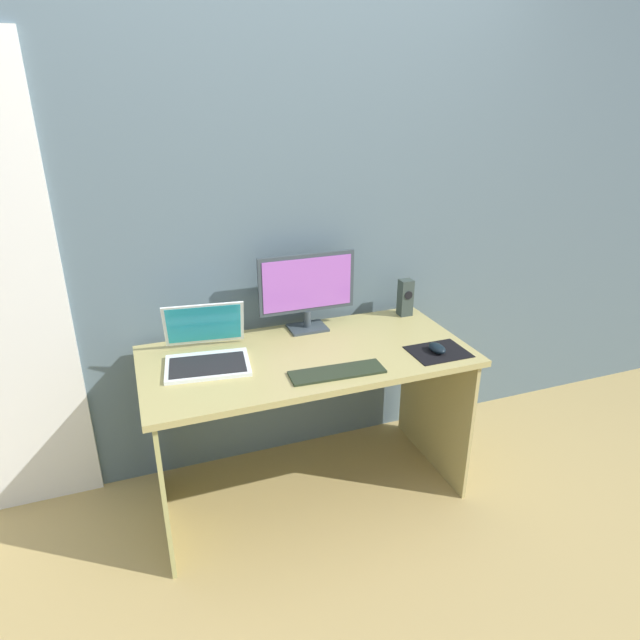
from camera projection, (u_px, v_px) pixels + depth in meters
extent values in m
plane|color=tan|center=(308.00, 488.00, 2.67)|extent=(8.00, 8.00, 0.00)
cube|color=slate|center=(278.00, 220.00, 2.53)|extent=(6.00, 0.04, 2.50)
cube|color=tan|center=(307.00, 356.00, 2.39)|extent=(1.43, 0.69, 0.03)
cube|color=tan|center=(158.00, 458.00, 2.31)|extent=(0.02, 0.65, 0.71)
cube|color=tan|center=(434.00, 401.00, 2.74)|extent=(0.02, 0.65, 0.71)
cube|color=#353F46|center=(307.00, 328.00, 2.63)|extent=(0.18, 0.14, 0.01)
cylinder|color=#353F46|center=(307.00, 319.00, 2.61)|extent=(0.04, 0.04, 0.08)
cube|color=#353F46|center=(307.00, 283.00, 2.54)|extent=(0.47, 0.02, 0.28)
cube|color=#A559BF|center=(308.00, 284.00, 2.53)|extent=(0.43, 0.00, 0.25)
cube|color=#313D39|center=(405.00, 298.00, 2.76)|extent=(0.07, 0.06, 0.19)
cylinder|color=black|center=(409.00, 295.00, 2.72)|extent=(0.04, 0.00, 0.04)
cube|color=white|center=(208.00, 365.00, 2.26)|extent=(0.37, 0.29, 0.02)
cube|color=black|center=(208.00, 365.00, 2.24)|extent=(0.33, 0.23, 0.00)
cube|color=white|center=(204.00, 324.00, 2.37)|extent=(0.36, 0.15, 0.22)
cube|color=#26A5BF|center=(204.00, 324.00, 2.36)|extent=(0.33, 0.13, 0.19)
cube|color=#232F1E|center=(337.00, 372.00, 2.21)|extent=(0.40, 0.14, 0.01)
cube|color=black|center=(438.00, 352.00, 2.39)|extent=(0.25, 0.20, 0.00)
ellipsoid|color=black|center=(437.00, 348.00, 2.38)|extent=(0.06, 0.10, 0.04)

